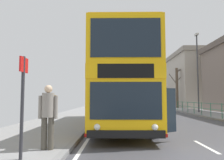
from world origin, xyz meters
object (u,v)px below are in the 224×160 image
at_px(street_lamp_far_side, 198,66).
at_px(background_building_00, 194,88).
at_px(double_decker_bus_main, 121,85).
at_px(pedestrian_with_backpack, 48,111).
at_px(bus_stop_sign_near, 23,95).
at_px(bare_tree_far_00, 177,87).
at_px(background_building_02, 209,81).

bearing_deg(street_lamp_far_side, background_building_00, 71.30).
distance_m(double_decker_bus_main, street_lamp_far_side, 13.90).
xyz_separation_m(double_decker_bus_main, background_building_00, (18.22, 40.08, 1.63)).
bearing_deg(background_building_00, street_lamp_far_side, -108.70).
xyz_separation_m(street_lamp_far_side, background_building_00, (9.90, 29.25, -0.95)).
bearing_deg(pedestrian_with_backpack, double_decker_bus_main, 70.63).
relative_size(bus_stop_sign_near, background_building_00, 0.16).
bearing_deg(bus_stop_sign_near, bare_tree_far_00, 68.10).
bearing_deg(bare_tree_far_00, background_building_02, 36.95).
distance_m(background_building_00, background_building_02, 13.45).
relative_size(double_decker_bus_main, bus_stop_sign_near, 4.72).
bearing_deg(street_lamp_far_side, bare_tree_far_00, 85.99).
bearing_deg(background_building_02, street_lamp_far_side, -116.07).
bearing_deg(double_decker_bus_main, background_building_00, 65.55).
distance_m(bus_stop_sign_near, background_building_00, 51.83).
xyz_separation_m(bus_stop_sign_near, background_building_00, (20.75, 47.44, 2.29)).
distance_m(double_decker_bus_main, bus_stop_sign_near, 7.81).
xyz_separation_m(bus_stop_sign_near, street_lamp_far_side, (10.85, 18.19, 3.24)).
bearing_deg(street_lamp_far_side, background_building_02, 63.93).
height_order(pedestrian_with_backpack, background_building_00, background_building_00).
relative_size(pedestrian_with_backpack, street_lamp_far_side, 0.22).
xyz_separation_m(bus_stop_sign_near, bare_tree_far_00, (11.60, 28.85, 1.67)).
bearing_deg(background_building_00, background_building_02, -98.92).
distance_m(pedestrian_with_backpack, street_lamp_far_side, 20.46).
bearing_deg(background_building_02, double_decker_bus_main, -121.04).
xyz_separation_m(double_decker_bus_main, bus_stop_sign_near, (-2.53, -7.36, -0.67)).
relative_size(bus_stop_sign_near, bare_tree_far_00, 0.39).
distance_m(double_decker_bus_main, pedestrian_with_backpack, 6.78).
bearing_deg(background_building_02, bare_tree_far_00, -143.05).
relative_size(pedestrian_with_backpack, bare_tree_far_00, 0.29).
bearing_deg(background_building_00, bare_tree_far_00, -116.22).
distance_m(pedestrian_with_backpack, bus_stop_sign_near, 1.18).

